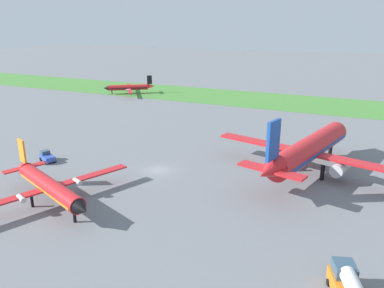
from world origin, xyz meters
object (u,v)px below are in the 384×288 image
(airplane_midfield_jet, at_px, (309,149))
(pushback_tug_near_gate, at_px, (47,157))
(fuel_truck_midfield, at_px, (348,287))
(airplane_foreground_turboprop, at_px, (48,186))
(airplane_taxiing_turboprop, at_px, (129,87))

(airplane_midfield_jet, height_order, pushback_tug_near_gate, airplane_midfield_jet)
(airplane_midfield_jet, distance_m, fuel_truck_midfield, 32.41)
(pushback_tug_near_gate, bearing_deg, airplane_foreground_turboprop, 160.93)
(airplane_foreground_turboprop, xyz_separation_m, pushback_tug_near_gate, (-13.46, 13.09, -1.93))
(airplane_taxiing_turboprop, bearing_deg, fuel_truck_midfield, 98.65)
(airplane_midfield_jet, distance_m, pushback_tug_near_gate, 48.08)
(airplane_taxiing_turboprop, relative_size, fuel_truck_midfield, 2.69)
(airplane_foreground_turboprop, bearing_deg, fuel_truck_midfield, 16.46)
(pushback_tug_near_gate, bearing_deg, airplane_taxiing_turboprop, -43.90)
(airplane_foreground_turboprop, relative_size, fuel_truck_midfield, 3.56)
(airplane_foreground_turboprop, height_order, fuel_truck_midfield, airplane_foreground_turboprop)
(airplane_taxiing_turboprop, distance_m, airplane_foreground_turboprop, 88.65)
(airplane_taxiing_turboprop, height_order, airplane_midfield_jet, airplane_midfield_jet)
(pushback_tug_near_gate, xyz_separation_m, fuel_truck_midfield, (54.07, -16.95, 0.67))
(pushback_tug_near_gate, bearing_deg, airplane_midfield_jet, -137.57)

